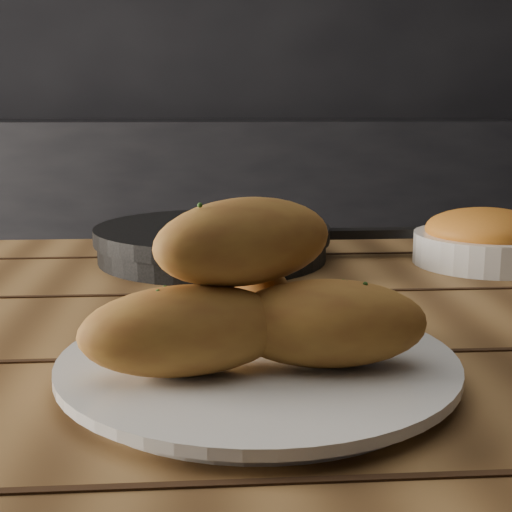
{
  "coord_description": "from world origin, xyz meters",
  "views": [
    {
      "loc": [
        0.31,
        -0.88,
        0.95
      ],
      "look_at": [
        0.35,
        -0.36,
        0.84
      ],
      "focal_mm": 50.0,
      "sensor_mm": 36.0,
      "label": 1
    }
  ],
  "objects_px": {
    "bread_rolls": "(251,298)",
    "bowl": "(486,239)",
    "table": "(244,411)",
    "plate": "(258,366)",
    "skillet": "(214,242)"
  },
  "relations": [
    {
      "from": "table",
      "to": "bowl",
      "type": "bearing_deg",
      "value": 34.76
    },
    {
      "from": "bread_rolls",
      "to": "skillet",
      "type": "bearing_deg",
      "value": 92.93
    },
    {
      "from": "table",
      "to": "bowl",
      "type": "xyz_separation_m",
      "value": [
        0.33,
        0.23,
        0.13
      ]
    },
    {
      "from": "table",
      "to": "plate",
      "type": "xyz_separation_m",
      "value": [
        0.0,
        -0.15,
        0.1
      ]
    },
    {
      "from": "plate",
      "to": "skillet",
      "type": "height_order",
      "value": "skillet"
    },
    {
      "from": "skillet",
      "to": "bowl",
      "type": "xyz_separation_m",
      "value": [
        0.35,
        -0.05,
        0.01
      ]
    },
    {
      "from": "bread_rolls",
      "to": "bowl",
      "type": "xyz_separation_m",
      "value": [
        0.33,
        0.38,
        -0.03
      ]
    },
    {
      "from": "table",
      "to": "plate",
      "type": "distance_m",
      "value": 0.18
    },
    {
      "from": "bowl",
      "to": "bread_rolls",
      "type": "bearing_deg",
      "value": -131.06
    },
    {
      "from": "bread_rolls",
      "to": "bowl",
      "type": "bearing_deg",
      "value": 48.94
    },
    {
      "from": "table",
      "to": "bread_rolls",
      "type": "relative_size",
      "value": 6.51
    },
    {
      "from": "bread_rolls",
      "to": "skillet",
      "type": "distance_m",
      "value": 0.43
    },
    {
      "from": "bread_rolls",
      "to": "skillet",
      "type": "xyz_separation_m",
      "value": [
        -0.02,
        0.43,
        -0.04
      ]
    },
    {
      "from": "table",
      "to": "plate",
      "type": "relative_size",
      "value": 5.5
    },
    {
      "from": "table",
      "to": "bread_rolls",
      "type": "bearing_deg",
      "value": -90.95
    }
  ]
}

